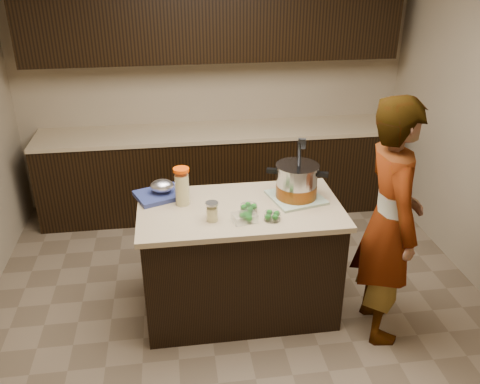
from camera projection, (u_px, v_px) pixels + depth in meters
The scene contains 13 objects.
ground_plane at pixel (240, 307), 4.03m from camera, with size 4.00×4.00×0.00m, color brown.
room_shell at pixel (240, 95), 3.28m from camera, with size 4.04×4.04×2.72m.
back_cabinets at pixel (216, 125), 5.17m from camera, with size 3.60×0.63×2.33m.
island at pixel (240, 259), 3.83m from camera, with size 1.46×0.81×0.90m.
dish_towel at pixel (296, 197), 3.75m from camera, with size 0.36×0.36×0.02m, color #5F8A5C.
stock_pot at pixel (297, 183), 3.70m from camera, with size 0.43×0.40×0.45m.
lemonade_pitcher at pixel (182, 188), 3.62m from camera, with size 0.15×0.15×0.28m.
mason_jar at pixel (212, 212), 3.43m from camera, with size 0.11×0.11×0.15m.
broccoli_tub_left at pixel (249, 209), 3.56m from camera, with size 0.15×0.15×0.06m.
broccoli_tub_right at pixel (272, 217), 3.46m from camera, with size 0.12×0.12×0.05m.
broccoli_tub_rect at pixel (244, 218), 3.44m from camera, with size 0.18×0.15×0.06m.
blue_tray at pixel (161, 191), 3.76m from camera, with size 0.41×0.37×0.13m.
person at pixel (389, 222), 3.46m from camera, with size 0.65×0.43×1.78m, color gray.
Camera 1 is at (-0.45, -3.19, 2.59)m, focal length 38.00 mm.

